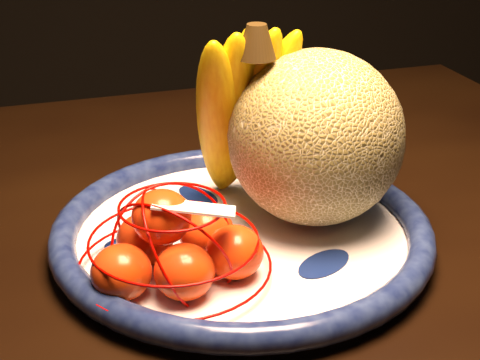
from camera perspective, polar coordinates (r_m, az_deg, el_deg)
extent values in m
cube|color=black|center=(0.80, -15.92, -6.33)|extent=(1.61, 1.07, 0.04)
cylinder|color=black|center=(1.49, 12.64, -7.17)|extent=(0.06, 0.06, 0.72)
cylinder|color=white|center=(0.76, 0.15, -4.59)|extent=(0.35, 0.35, 0.02)
torus|color=#060C35|center=(0.75, 0.15, -3.83)|extent=(0.39, 0.39, 0.03)
cylinder|color=white|center=(0.76, 0.15, -4.91)|extent=(0.17, 0.17, 0.01)
ellipsoid|color=navy|center=(0.71, 6.53, -6.47)|extent=(0.15, 0.13, 0.00)
ellipsoid|color=navy|center=(0.83, -3.27, -1.21)|extent=(0.11, 0.13, 0.00)
ellipsoid|color=navy|center=(0.74, -8.46, -4.82)|extent=(0.12, 0.07, 0.00)
sphere|color=olive|center=(0.75, 5.89, 3.30)|extent=(0.18, 0.18, 0.18)
ellipsoid|color=yellow|center=(0.76, -1.67, 5.18)|extent=(0.08, 0.14, 0.21)
ellipsoid|color=yellow|center=(0.77, -0.87, 5.42)|extent=(0.05, 0.12, 0.22)
ellipsoid|color=yellow|center=(0.77, -0.30, 5.69)|extent=(0.07, 0.12, 0.22)
ellipsoid|color=yellow|center=(0.77, 0.50, 5.65)|extent=(0.10, 0.13, 0.22)
ellipsoid|color=yellow|center=(0.78, 1.29, 5.69)|extent=(0.13, 0.12, 0.21)
cone|color=black|center=(0.74, -0.21, 12.77)|extent=(0.04, 0.04, 0.03)
ellipsoid|color=#F73919|center=(0.65, -9.19, -7.08)|extent=(0.05, 0.05, 0.05)
ellipsoid|color=#F73919|center=(0.65, -4.35, -7.12)|extent=(0.05, 0.05, 0.05)
ellipsoid|color=#F73919|center=(0.67, -0.45, -5.61)|extent=(0.05, 0.05, 0.05)
ellipsoid|color=#F73919|center=(0.70, -7.39, -4.58)|extent=(0.05, 0.05, 0.05)
ellipsoid|color=#F73919|center=(0.71, -2.67, -3.96)|extent=(0.05, 0.05, 0.05)
ellipsoid|color=#F73919|center=(0.66, -6.10, -2.87)|extent=(0.05, 0.05, 0.05)
torus|color=#B20300|center=(0.68, -5.08, -6.54)|extent=(0.18, 0.18, 0.00)
torus|color=#B20300|center=(0.67, -5.17, -4.65)|extent=(0.16, 0.16, 0.00)
torus|color=#B20300|center=(0.65, -5.28, -2.02)|extent=(0.10, 0.10, 0.00)
torus|color=#B20300|center=(0.67, -5.14, -5.27)|extent=(0.13, 0.09, 0.11)
torus|color=#B20300|center=(0.67, -5.14, -5.27)|extent=(0.07, 0.13, 0.11)
torus|color=#B20300|center=(0.67, -5.14, -5.27)|extent=(0.13, 0.12, 0.11)
cube|color=white|center=(0.64, -3.59, -2.16)|extent=(0.08, 0.04, 0.01)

